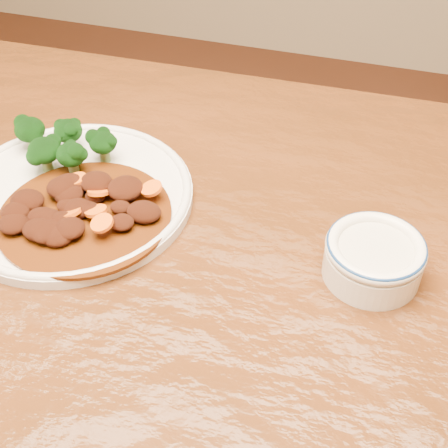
# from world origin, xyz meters

# --- Properties ---
(dining_table) EXTENTS (1.52, 0.93, 0.75)m
(dining_table) POSITION_xyz_m (0.00, 0.00, 0.67)
(dining_table) COLOR #4C240D
(dining_table) RESTS_ON ground
(dinner_plate) EXTENTS (0.29, 0.29, 0.02)m
(dinner_plate) POSITION_xyz_m (-0.14, 0.09, 0.76)
(dinner_plate) COLOR silver
(dinner_plate) RESTS_ON dining_table
(broccoli_florets) EXTENTS (0.14, 0.09, 0.05)m
(broccoli_florets) POSITION_xyz_m (-0.18, 0.14, 0.79)
(broccoli_florets) COLOR olive
(broccoli_florets) RESTS_ON dinner_plate
(mince_stew) EXTENTS (0.20, 0.20, 0.03)m
(mince_stew) POSITION_xyz_m (-0.11, 0.05, 0.77)
(mince_stew) COLOR #4A2007
(mince_stew) RESTS_ON dinner_plate
(dip_bowl) EXTENTS (0.11, 0.11, 0.05)m
(dip_bowl) POSITION_xyz_m (0.23, 0.07, 0.78)
(dip_bowl) COLOR white
(dip_bowl) RESTS_ON dining_table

